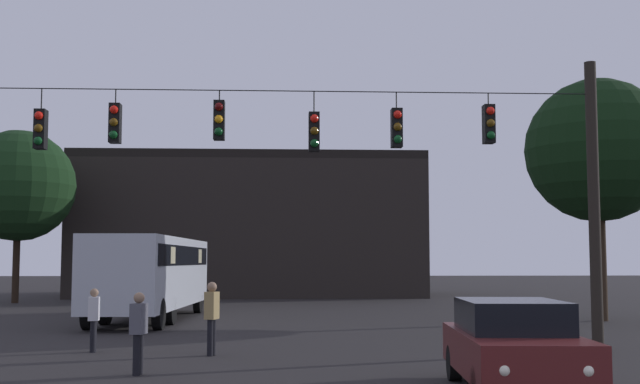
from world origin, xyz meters
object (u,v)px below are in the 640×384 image
pedestrian_crossing_center (139,329)px  pedestrian_crossing_left (212,314)px  city_bus (152,269)px  car_near_right (513,344)px  pedestrian_crossing_right (94,317)px  tree_behind_building (598,150)px  tree_left_silhouette (19,186)px

pedestrian_crossing_center → pedestrian_crossing_left: bearing=69.7°
city_bus → pedestrian_crossing_left: city_bus is taller
car_near_right → pedestrian_crossing_center: pedestrian_crossing_center is taller
pedestrian_crossing_left → pedestrian_crossing_right: pedestrian_crossing_left is taller
city_bus → car_near_right: city_bus is taller
city_bus → car_near_right: 18.76m
pedestrian_crossing_right → tree_behind_building: 19.29m
car_near_right → pedestrian_crossing_center: bearing=159.8°
pedestrian_crossing_left → pedestrian_crossing_right: 3.01m
car_near_right → pedestrian_crossing_center: size_ratio=2.83×
pedestrian_crossing_left → pedestrian_crossing_center: 3.26m
city_bus → tree_behind_building: bearing=-4.2°
pedestrian_crossing_right → tree_left_silhouette: 25.02m
tree_left_silhouette → tree_behind_building: tree_left_silhouette is taller
pedestrian_crossing_center → tree_behind_building: tree_behind_building is taller
pedestrian_crossing_left → pedestrian_crossing_center: size_ratio=1.07×
tree_left_silhouette → car_near_right: bearing=-58.8°
pedestrian_crossing_left → tree_left_silhouette: tree_left_silhouette is taller
car_near_right → tree_behind_building: 18.13m
tree_behind_building → pedestrian_crossing_right: bearing=-150.6°
pedestrian_crossing_left → car_near_right: bearing=-45.2°
tree_behind_building → pedestrian_crossing_left: bearing=-143.1°
car_near_right → pedestrian_crossing_right: car_near_right is taller
pedestrian_crossing_left → pedestrian_crossing_center: pedestrian_crossing_left is taller
pedestrian_crossing_center → tree_left_silhouette: (-11.00, 26.57, 5.20)m
tree_left_silhouette → pedestrian_crossing_center: bearing=-67.5°
pedestrian_crossing_center → tree_left_silhouette: tree_left_silhouette is taller
pedestrian_crossing_left → pedestrian_crossing_right: bearing=163.4°
car_near_right → pedestrian_crossing_right: bearing=142.7°
tree_behind_building → tree_left_silhouette: bearing=151.9°
city_bus → pedestrian_crossing_left: bearing=-74.2°
car_near_right → tree_left_silhouette: (-17.57, 28.98, 5.29)m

